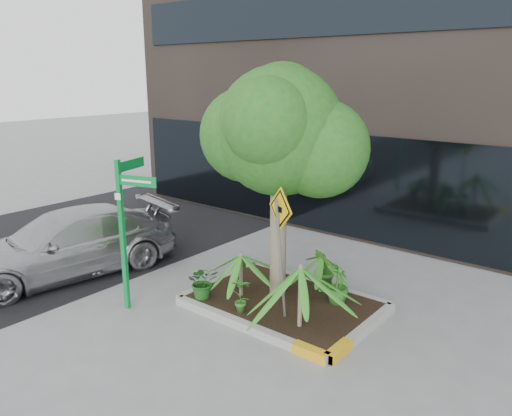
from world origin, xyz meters
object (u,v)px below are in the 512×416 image
Objects in this scene: parked_car at (66,244)px; tree at (280,131)px; street_sign_post at (126,218)px; cattle_sign at (281,232)px.

tree is at bearing 34.74° from parked_car.
parked_car is at bearing 159.90° from street_sign_post.
parked_car is 5.04m from cattle_sign.
parked_car is 2.05× the size of cattle_sign.
street_sign_post is 1.21× the size of cattle_sign.
parked_car is at bearing -157.27° from tree.
street_sign_post reaches higher than parked_car.
parked_car is at bearing -144.55° from cattle_sign.
tree is 5.22m from parked_car.
tree is 3.08m from street_sign_post.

